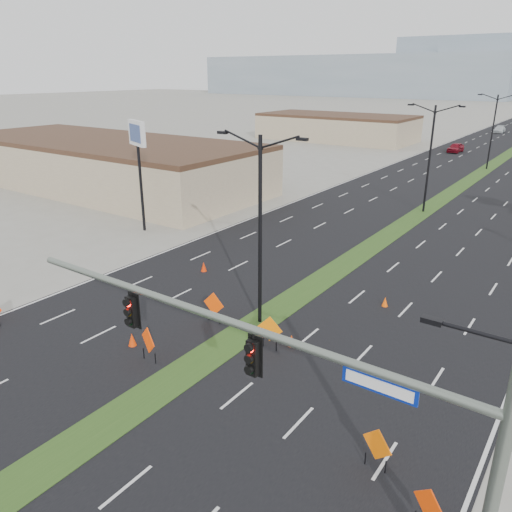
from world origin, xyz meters
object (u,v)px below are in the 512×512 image
Objects in this scene: streetlight_0 at (260,227)px; construction_sign_2 at (214,305)px; construction_sign_5 at (428,505)px; cone_2 at (385,302)px; car_left at (456,148)px; construction_sign_4 at (377,446)px; streetlight_2 at (493,130)px; cone_3 at (204,267)px; streetlight_1 at (430,156)px; construction_sign_3 at (270,330)px; cone_1 at (291,341)px; signal_mast at (310,393)px; pole_sign_west at (137,142)px; cone_0 at (132,340)px; construction_sign_1 at (148,341)px; car_far at (500,129)px.

streetlight_0 reaches higher than construction_sign_2.
cone_2 is at bearing 139.53° from construction_sign_5.
construction_sign_4 is at bearing -74.47° from car_left.
construction_sign_4 reaches higher than construction_sign_5.
streetlight_2 is 14.94× the size of cone_3.
streetlight_0 reaches higher than construction_sign_5.
construction_sign_3 is at bearing -86.19° from streetlight_1.
cone_1 is at bearing 1.68° from construction_sign_2.
construction_sign_2 is (-10.56, 8.53, -3.74)m from signal_mast.
cone_2 is 0.06× the size of pole_sign_west.
construction_sign_2 is at bearing 141.04° from signal_mast.
streetlight_1 is 14.94× the size of cone_3.
cone_1 is 11.27m from cone_3.
streetlight_2 reaches higher than cone_2.
construction_sign_3 is at bearing -32.25° from cone_3.
streetlight_1 is 1.09× the size of pole_sign_west.
construction_sign_1 is at bearing -15.89° from cone_0.
streetlight_2 is 5.67× the size of construction_sign_3.
streetlight_2 is 50.72m from cone_2.
signal_mast is at bearing -77.31° from streetlight_1.
construction_sign_5 is at bearing -37.42° from cone_1.
streetlight_1 is 30.42m from construction_sign_3.
pole_sign_west is at bearing -97.43° from car_far.
car_far reaches higher than cone_0.
streetlight_0 is at bearing -87.42° from car_far.
streetlight_2 is at bearing 90.00° from streetlight_1.
construction_sign_5 is at bearing -13.35° from construction_sign_4.
construction_sign_1 is 2.86× the size of cone_1.
signal_mast is 5.21m from construction_sign_4.
streetlight_2 reaches higher than construction_sign_3.
pole_sign_west is (-19.74, 10.15, 6.44)m from construction_sign_3.
car_left is at bearing -91.86° from car_far.
streetlight_0 is 5.67× the size of construction_sign_3.
streetlight_2 is 1.09× the size of pole_sign_west.
construction_sign_1 is 6.94m from cone_1.
streetlight_1 is 5.67× the size of construction_sign_3.
pole_sign_west is (-17.74, 8.11, 2.06)m from streetlight_0.
cone_0 is at bearing -69.45° from cone_3.
streetlight_2 is 57.49m from cone_1.
construction_sign_1 is at bearing -91.58° from construction_sign_2.
streetlight_0 is at bearing -80.75° from car_left.
pole_sign_west is (-15.74, 9.58, 6.43)m from construction_sign_2.
car_left reaches higher than cone_2.
construction_sign_5 is 2.36× the size of cone_1.
cone_3 is at bearing -91.37° from car_far.
car_far is at bearing 112.25° from construction_sign_1.
streetlight_0 is 12.24m from construction_sign_4.
construction_sign_3 is (9.86, -71.80, 0.26)m from car_left.
construction_sign_1 is at bearing -93.35° from streetlight_1.
cone_0 is (-3.74, -5.72, -5.08)m from streetlight_0.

